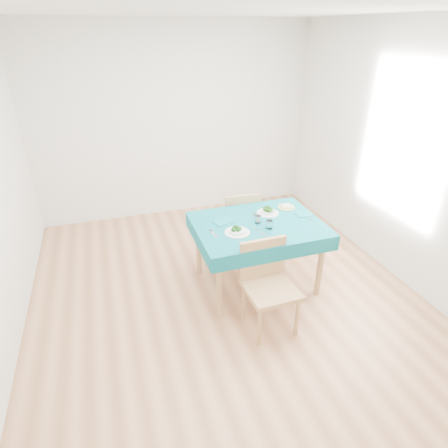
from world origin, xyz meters
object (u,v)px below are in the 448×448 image
object	(u,v)px
table	(257,254)
bowl_near	(237,230)
side_plate	(286,207)
bowl_far	(268,210)
chair_far	(238,212)
chair_near	(272,277)

from	to	relation	value
table	bowl_near	bearing A→B (deg)	-155.33
table	side_plate	world-z (taller)	side_plate
bowl_far	side_plate	bearing A→B (deg)	16.18
chair_far	bowl_near	bearing A→B (deg)	72.50
bowl_near	side_plate	bearing A→B (deg)	27.95
chair_near	side_plate	world-z (taller)	chair_near
table	chair_far	world-z (taller)	chair_far
table	side_plate	bearing A→B (deg)	29.90
chair_near	bowl_near	xyz separation A→B (m)	(-0.13, 0.55, 0.22)
table	bowl_far	world-z (taller)	bowl_far
chair_far	bowl_near	size ratio (longest dim) A/B	4.30
table	bowl_near	world-z (taller)	bowl_near
bowl_near	bowl_far	size ratio (longest dim) A/B	1.05
chair_far	side_plate	distance (m)	0.66
chair_far	side_plate	bearing A→B (deg)	133.47
table	bowl_near	xyz separation A→B (m)	(-0.28, -0.13, 0.42)
bowl_far	side_plate	size ratio (longest dim) A/B	1.26
table	chair_near	xyz separation A→B (m)	(-0.15, -0.68, 0.19)
chair_near	bowl_far	bearing A→B (deg)	67.44
chair_far	side_plate	xyz separation A→B (m)	(0.40, -0.48, 0.22)
table	chair_far	distance (m)	0.76
chair_near	chair_far	size ratio (longest dim) A/B	1.06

